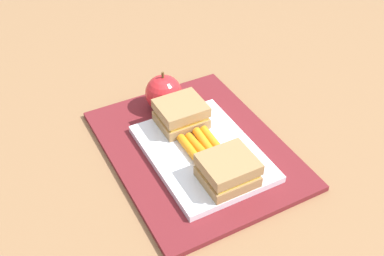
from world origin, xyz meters
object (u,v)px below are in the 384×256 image
at_px(carrot_sticks_bundle, 203,147).
at_px(apple, 163,93).
at_px(sandwich_half_right, 181,114).
at_px(sandwich_half_left, 228,170).
at_px(food_tray, 203,153).

xyz_separation_m(carrot_sticks_bundle, apple, (0.15, 0.00, 0.02)).
relative_size(sandwich_half_right, carrot_sticks_bundle, 1.05).
relative_size(sandwich_half_left, sandwich_half_right, 1.00).
bearing_deg(carrot_sticks_bundle, food_tray, 159.22).
relative_size(food_tray, carrot_sticks_bundle, 3.01).
bearing_deg(sandwich_half_right, carrot_sticks_bundle, -179.72).
distance_m(food_tray, sandwich_half_right, 0.08).
xyz_separation_m(sandwich_half_left, carrot_sticks_bundle, (0.08, -0.00, -0.01)).
bearing_deg(sandwich_half_left, carrot_sticks_bundle, -0.27).
height_order(sandwich_half_left, carrot_sticks_bundle, sandwich_half_left).
distance_m(sandwich_half_left, sandwich_half_right, 0.16).
relative_size(carrot_sticks_bundle, apple, 0.96).
height_order(food_tray, carrot_sticks_bundle, carrot_sticks_bundle).
xyz_separation_m(sandwich_half_left, apple, (0.23, 0.00, 0.00)).
bearing_deg(food_tray, sandwich_half_right, 0.00).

